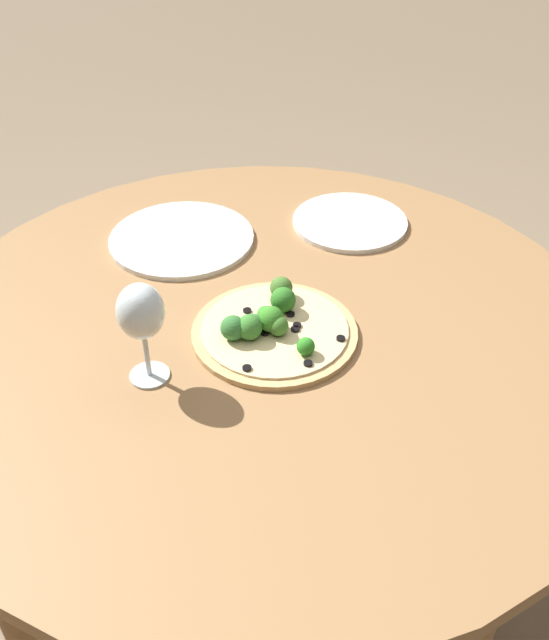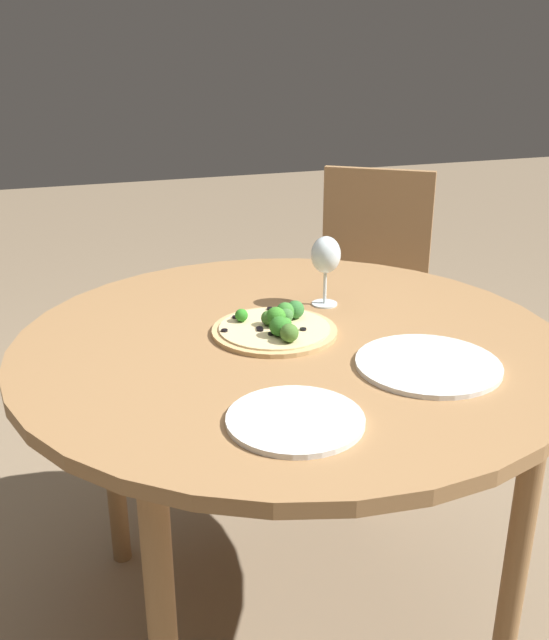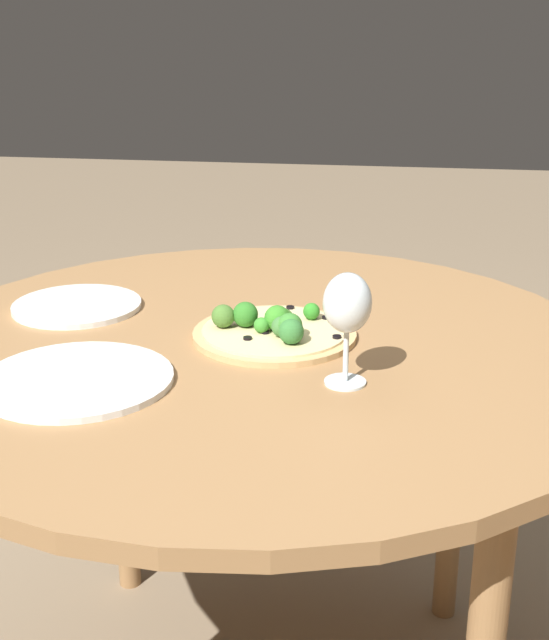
# 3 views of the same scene
# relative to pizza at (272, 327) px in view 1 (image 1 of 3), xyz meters

# --- Properties ---
(ground_plane) EXTENTS (12.00, 12.00, 0.00)m
(ground_plane) POSITION_rel_pizza_xyz_m (-0.03, -0.02, -0.77)
(ground_plane) COLOR #847056
(dining_table) EXTENTS (1.16, 1.16, 0.76)m
(dining_table) POSITION_rel_pizza_xyz_m (-0.03, -0.02, -0.09)
(dining_table) COLOR olive
(dining_table) RESTS_ON ground_plane
(pizza) EXTENTS (0.27, 0.27, 0.06)m
(pizza) POSITION_rel_pizza_xyz_m (0.00, 0.00, 0.00)
(pizza) COLOR tan
(pizza) RESTS_ON dining_table
(wine_glass) EXTENTS (0.07, 0.07, 0.17)m
(wine_glass) POSITION_rel_pizza_xyz_m (0.13, -0.16, 0.10)
(wine_glass) COLOR silver
(wine_glass) RESTS_ON dining_table
(plate_near) EXTENTS (0.28, 0.28, 0.01)m
(plate_near) POSITION_rel_pizza_xyz_m (-0.25, -0.22, -0.01)
(plate_near) COLOR silver
(plate_near) RESTS_ON dining_table
(plate_far) EXTENTS (0.23, 0.23, 0.01)m
(plate_far) POSITION_rel_pizza_xyz_m (-0.37, 0.10, -0.01)
(plate_far) COLOR silver
(plate_far) RESTS_ON dining_table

